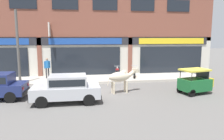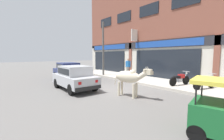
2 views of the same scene
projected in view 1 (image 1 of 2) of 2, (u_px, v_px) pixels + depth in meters
ground_plane at (90, 92)px, 13.74m from camera, size 90.00×90.00×0.00m
sidewalk at (87, 79)px, 17.38m from camera, size 19.00×3.08×0.17m
shop_building at (85, 19)px, 18.40m from camera, size 23.00×1.40×10.20m
cow at (121, 77)px, 13.36m from camera, size 2.10×0.92×1.61m
car_0 at (67, 87)px, 11.42m from camera, size 3.62×1.62×1.46m
auto_rickshaw at (196, 83)px, 13.26m from camera, size 2.13×1.53×1.52m
motorcycle_0 at (117, 73)px, 17.49m from camera, size 0.61×1.80×0.88m
motorcycle_1 at (134, 72)px, 17.79m from camera, size 0.69×1.78×0.88m
pedestrian at (47, 66)px, 17.22m from camera, size 0.45×0.32×1.60m
utility_pole at (18, 47)px, 15.03m from camera, size 0.18×0.18×5.09m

